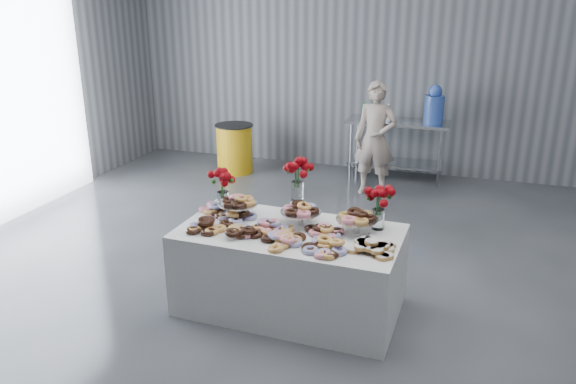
% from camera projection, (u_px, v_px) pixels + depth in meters
% --- Properties ---
extents(ground, '(9.00, 9.00, 0.00)m').
position_uv_depth(ground, '(285.00, 306.00, 5.08)').
color(ground, '#36383D').
rests_on(ground, ground).
extents(display_table, '(1.93, 1.05, 0.75)m').
position_uv_depth(display_table, '(290.00, 270.00, 4.93)').
color(display_table, white).
rests_on(display_table, ground).
extents(prep_table, '(1.50, 0.60, 0.90)m').
position_uv_depth(prep_table, '(397.00, 139.00, 8.42)').
color(prep_table, silver).
rests_on(prep_table, ground).
extents(donut_mounds, '(1.83, 0.85, 0.09)m').
position_uv_depth(donut_mounds, '(288.00, 228.00, 4.75)').
color(donut_mounds, '#E9B155').
rests_on(donut_mounds, display_table).
extents(cake_stand_left, '(0.36, 0.36, 0.17)m').
position_uv_depth(cake_stand_left, '(238.00, 202.00, 5.07)').
color(cake_stand_left, silver).
rests_on(cake_stand_left, display_table).
extents(cake_stand_mid, '(0.36, 0.36, 0.17)m').
position_uv_depth(cake_stand_mid, '(301.00, 210.00, 4.88)').
color(cake_stand_mid, silver).
rests_on(cake_stand_mid, display_table).
extents(cake_stand_right, '(0.36, 0.36, 0.17)m').
position_uv_depth(cake_stand_right, '(357.00, 218.00, 4.72)').
color(cake_stand_right, silver).
rests_on(cake_stand_right, display_table).
extents(danish_pile, '(0.48, 0.48, 0.11)m').
position_uv_depth(danish_pile, '(373.00, 244.00, 4.41)').
color(danish_pile, silver).
rests_on(danish_pile, display_table).
extents(bouquet_left, '(0.26, 0.26, 0.42)m').
position_uv_depth(bouquet_left, '(222.00, 180.00, 5.17)').
color(bouquet_left, white).
rests_on(bouquet_left, display_table).
extents(bouquet_right, '(0.26, 0.26, 0.42)m').
position_uv_depth(bouquet_right, '(379.00, 196.00, 4.75)').
color(bouquet_right, white).
rests_on(bouquet_right, display_table).
extents(bouquet_center, '(0.26, 0.26, 0.57)m').
position_uv_depth(bouquet_center, '(298.00, 176.00, 5.01)').
color(bouquet_center, silver).
rests_on(bouquet_center, display_table).
extents(water_jug, '(0.28, 0.28, 0.55)m').
position_uv_depth(water_jug, '(434.00, 106.00, 8.10)').
color(water_jug, '#4471E7').
rests_on(water_jug, prep_table).
extents(drink_bottles, '(0.54, 0.08, 0.27)m').
position_uv_depth(drink_bottles, '(376.00, 111.00, 8.29)').
color(drink_bottles, '#268C33').
rests_on(drink_bottles, prep_table).
extents(person, '(0.60, 0.41, 1.58)m').
position_uv_depth(person, '(375.00, 139.00, 7.71)').
color(person, '#CC8C93').
rests_on(person, ground).
extents(trash_barrel, '(0.60, 0.60, 0.77)m').
position_uv_depth(trash_barrel, '(235.00, 148.00, 8.81)').
color(trash_barrel, gold).
rests_on(trash_barrel, ground).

